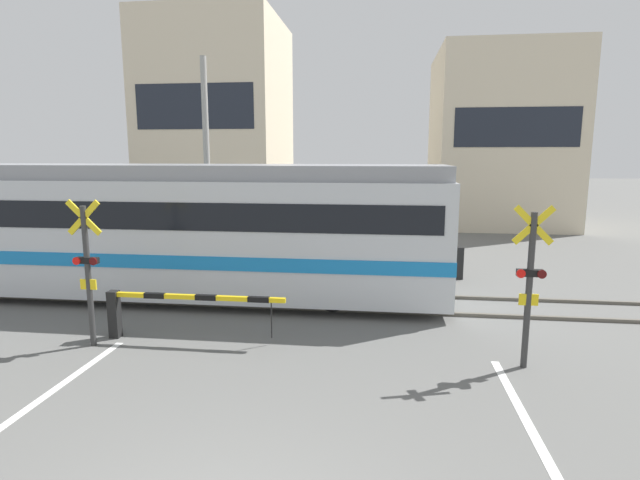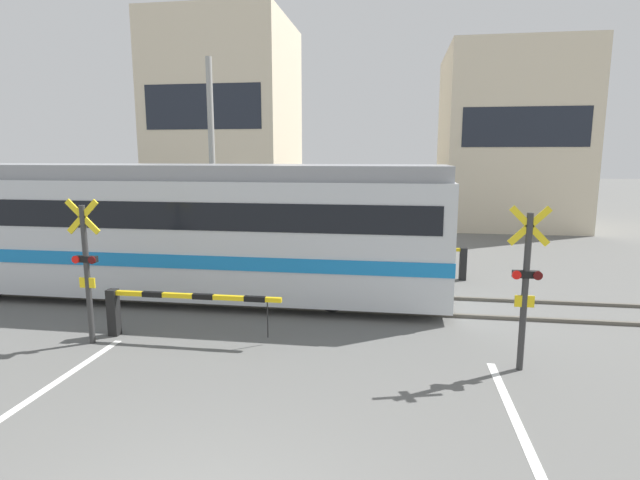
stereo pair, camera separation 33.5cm
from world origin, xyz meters
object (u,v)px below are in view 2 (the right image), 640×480
Objects in this scene: commuter_train at (166,227)px; crossing_signal_right at (526,282)px; crossing_barrier_near at (157,304)px; pedestrian at (325,236)px; crossing_signal_left at (86,265)px; crossing_barrier_far at (430,256)px.

crossing_signal_right is at bearing -23.05° from commuter_train.
commuter_train is 3.96× the size of crossing_barrier_near.
crossing_signal_left is at bearing -113.95° from pedestrian.
crossing_signal_left is 8.68m from pedestrian.
pedestrian is at bearing 51.52° from commuter_train.
commuter_train is 5.04× the size of crossing_signal_right.
commuter_train is 3.40m from crossing_barrier_near.
crossing_barrier_near is at bearing -134.52° from crossing_barrier_far.
commuter_train reaches higher than crossing_barrier_far.
pedestrian is (2.35, 7.44, 0.24)m from crossing_barrier_near.
crossing_barrier_near and crossing_barrier_far have the same top height.
crossing_signal_left is 1.73× the size of pedestrian.
commuter_train is 8.81m from crossing_signal_right.
crossing_barrier_far is at bearing 22.44° from commuter_train.
pedestrian is (-3.40, 1.59, 0.24)m from crossing_barrier_far.
crossing_barrier_far is 9.40m from crossing_signal_left.
commuter_train is at bearing 156.95° from crossing_signal_right.
crossing_barrier_far is at bearing 42.42° from crossing_signal_left.
pedestrian is (-4.56, 7.91, -0.62)m from crossing_signal_right.
commuter_train reaches higher than crossing_barrier_near.
crossing_barrier_far is at bearing -25.07° from pedestrian.
crossing_barrier_near is 8.20m from crossing_barrier_far.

